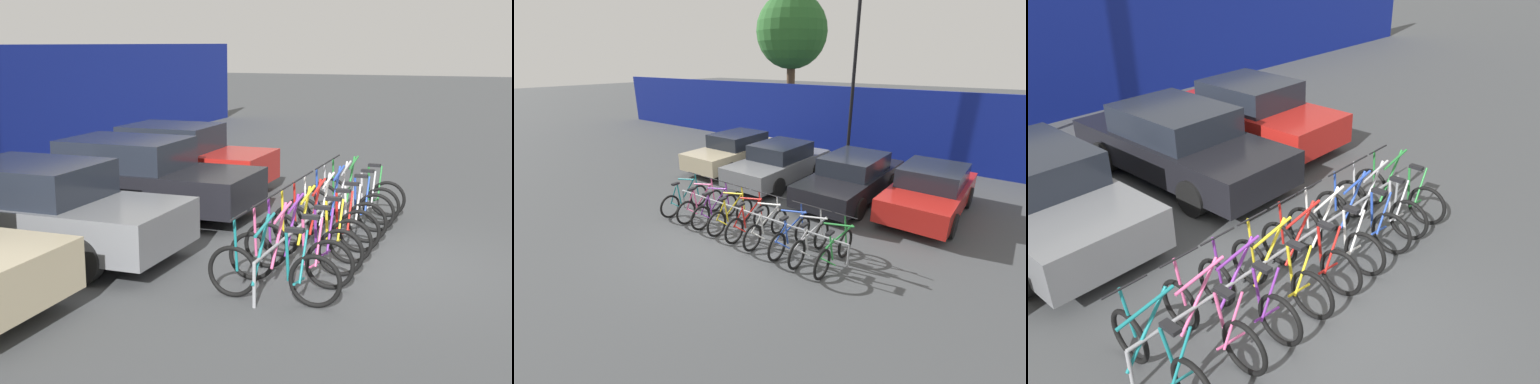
% 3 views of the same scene
% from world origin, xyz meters
% --- Properties ---
extents(ground_plane, '(120.00, 120.00, 0.00)m').
position_xyz_m(ground_plane, '(0.00, 0.00, 0.00)').
color(ground_plane, '#424447').
extents(hoarding_wall, '(36.00, 0.16, 3.04)m').
position_xyz_m(hoarding_wall, '(0.00, 9.50, 1.52)').
color(hoarding_wall, navy).
rests_on(hoarding_wall, ground).
extents(bike_rack, '(5.35, 0.04, 0.57)m').
position_xyz_m(bike_rack, '(0.41, 0.68, 0.50)').
color(bike_rack, gray).
rests_on(bike_rack, ground).
extents(bicycle_teal, '(0.68, 1.71, 1.05)m').
position_xyz_m(bicycle_teal, '(-2.00, 0.53, 0.38)').
color(bicycle_teal, black).
rests_on(bicycle_teal, ground).
extents(bicycle_pink, '(0.68, 1.71, 1.05)m').
position_xyz_m(bicycle_pink, '(-1.31, 0.53, 0.38)').
color(bicycle_pink, black).
rests_on(bicycle_pink, ground).
extents(bicycle_purple, '(0.68, 1.71, 1.05)m').
position_xyz_m(bicycle_purple, '(-0.75, 0.53, 0.38)').
color(bicycle_purple, black).
rests_on(bicycle_purple, ground).
extents(bicycle_yellow, '(0.68, 1.71, 1.05)m').
position_xyz_m(bicycle_yellow, '(-0.17, 0.53, 0.38)').
color(bicycle_yellow, black).
rests_on(bicycle_yellow, ground).
extents(bicycle_red, '(0.68, 1.71, 1.05)m').
position_xyz_m(bicycle_red, '(0.43, 0.53, 0.38)').
color(bicycle_red, black).
rests_on(bicycle_red, ground).
extents(bicycle_white, '(0.68, 1.71, 1.05)m').
position_xyz_m(bicycle_white, '(0.99, 0.53, 0.38)').
color(bicycle_white, black).
rests_on(bicycle_white, ground).
extents(bicycle_blue, '(0.68, 1.71, 1.05)m').
position_xyz_m(bicycle_blue, '(1.69, 0.53, 0.38)').
color(bicycle_blue, black).
rests_on(bicycle_blue, ground).
extents(bicycle_silver, '(0.68, 1.71, 1.05)m').
position_xyz_m(bicycle_silver, '(2.21, 0.53, 0.38)').
color(bicycle_silver, black).
rests_on(bicycle_silver, ground).
extents(bicycle_green, '(0.68, 1.71, 1.05)m').
position_xyz_m(bicycle_green, '(2.81, 0.53, 0.38)').
color(bicycle_green, black).
rests_on(bicycle_green, ground).
extents(car_beige, '(1.91, 4.44, 1.40)m').
position_xyz_m(car_beige, '(-3.83, 4.79, 0.69)').
color(car_beige, '#C1B28E').
rests_on(car_beige, ground).
extents(car_grey, '(1.91, 4.30, 1.40)m').
position_xyz_m(car_grey, '(-1.38, 4.36, 0.69)').
color(car_grey, slate).
rests_on(car_grey, ground).
extents(car_black, '(1.91, 4.59, 1.40)m').
position_xyz_m(car_black, '(1.40, 4.42, 0.69)').
color(car_black, black).
rests_on(car_black, ground).
extents(car_red, '(1.91, 4.03, 1.40)m').
position_xyz_m(car_red, '(3.66, 4.66, 0.69)').
color(car_red, red).
rests_on(car_red, ground).
extents(lamp_post, '(0.24, 0.44, 7.59)m').
position_xyz_m(lamp_post, '(-0.64, 8.50, 4.16)').
color(lamp_post, black).
rests_on(lamp_post, ground).
extents(tree_behind_hoarding, '(3.78, 3.78, 7.46)m').
position_xyz_m(tree_behind_hoarding, '(-5.60, 11.30, 5.51)').
color(tree_behind_hoarding, brown).
rests_on(tree_behind_hoarding, ground).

